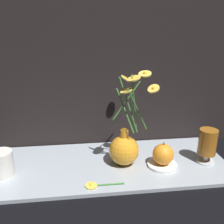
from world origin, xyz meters
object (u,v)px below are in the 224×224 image
Objects in this scene: vase_with_flowers at (124,147)px; tea_glass at (207,143)px; orange_fruit at (163,154)px; yellow_mug at (1,164)px.

vase_with_flowers is 2.66× the size of tea_glass.
tea_glass is 1.54× the size of orange_fruit.
orange_fruit is at bearing -14.39° from vase_with_flowers.
tea_glass is (0.68, -0.00, 0.03)m from yellow_mug.
tea_glass reaches higher than yellow_mug.
vase_with_flowers is 0.40m from yellow_mug.
vase_with_flowers reaches higher than orange_fruit.
tea_glass is 0.16m from orange_fruit.
yellow_mug is at bearing 179.90° from tea_glass.
orange_fruit reaches higher than yellow_mug.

